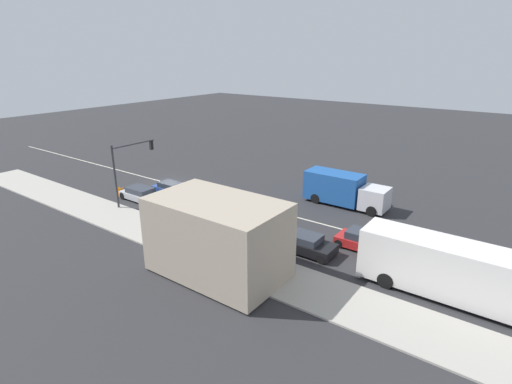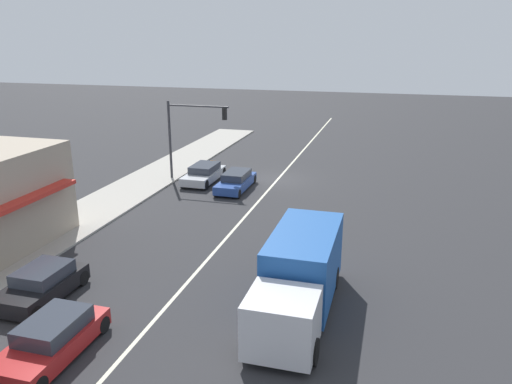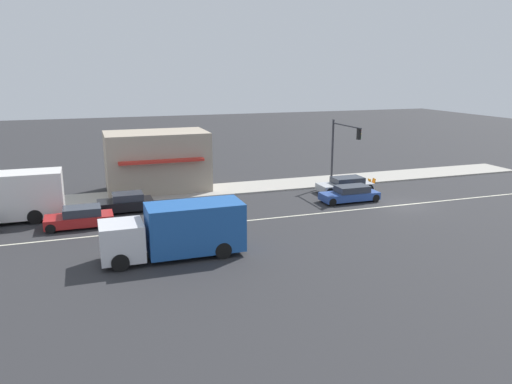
% 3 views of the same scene
% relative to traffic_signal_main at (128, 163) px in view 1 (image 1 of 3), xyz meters
% --- Properties ---
extents(ground_plane, '(160.00, 160.00, 0.00)m').
position_rel_traffic_signal_main_xyz_m(ground_plane, '(-6.12, 15.99, -3.90)').
color(ground_plane, '#2B2B2D').
extents(sidewalk_right, '(4.00, 73.00, 0.12)m').
position_rel_traffic_signal_main_xyz_m(sidewalk_right, '(2.88, 16.49, -3.84)').
color(sidewalk_right, '#A8A399').
rests_on(sidewalk_right, ground).
extents(lane_marking_center, '(0.16, 60.00, 0.01)m').
position_rel_traffic_signal_main_xyz_m(lane_marking_center, '(-6.12, -2.01, -3.90)').
color(lane_marking_center, beige).
rests_on(lane_marking_center, ground).
extents(building_corner_store, '(5.54, 8.19, 4.76)m').
position_rel_traffic_signal_main_xyz_m(building_corner_store, '(4.56, 14.48, -1.40)').
color(building_corner_store, tan).
rests_on(building_corner_store, sidewalk_right).
extents(traffic_signal_main, '(4.59, 0.34, 5.60)m').
position_rel_traffic_signal_main_xyz_m(traffic_signal_main, '(0.00, 0.00, 0.00)').
color(traffic_signal_main, '#333338').
rests_on(traffic_signal_main, sidewalk_right).
extents(pedestrian, '(0.34, 0.34, 1.72)m').
position_rel_traffic_signal_main_xyz_m(pedestrian, '(3.35, 11.15, -2.87)').
color(pedestrian, '#282D42').
rests_on(pedestrian, sidewalk_right).
extents(warning_aframe_sign, '(0.45, 0.53, 0.84)m').
position_rel_traffic_signal_main_xyz_m(warning_aframe_sign, '(-0.69, -2.70, -3.47)').
color(warning_aframe_sign, orange).
rests_on(warning_aframe_sign, ground).
extents(delivery_truck, '(2.44, 7.50, 2.87)m').
position_rel_traffic_signal_main_xyz_m(delivery_truck, '(-11.12, 15.65, -2.43)').
color(delivery_truck, silver).
rests_on(delivery_truck, ground).
extents(city_bus, '(2.56, 11.00, 3.26)m').
position_rel_traffic_signal_main_xyz_m(city_bus, '(-1.12, 27.15, -2.15)').
color(city_bus, silver).
rests_on(city_bus, ground).
extents(suv_black, '(1.89, 3.81, 1.31)m').
position_rel_traffic_signal_main_xyz_m(suv_black, '(-1.12, 17.58, -3.27)').
color(suv_black, black).
rests_on(suv_black, ground).
extents(sedan_silver, '(1.90, 4.48, 1.24)m').
position_rel_traffic_signal_main_xyz_m(sedan_silver, '(-1.12, 0.03, -3.29)').
color(sedan_silver, '#B7BABF').
rests_on(sedan_silver, ground).
extents(suv_grey, '(1.81, 4.23, 1.30)m').
position_rel_traffic_signal_main_xyz_m(suv_grey, '(-3.92, 27.57, -3.28)').
color(suv_grey, slate).
rests_on(suv_grey, ground).
extents(hatchback_red, '(1.85, 4.17, 1.31)m').
position_rel_traffic_signal_main_xyz_m(hatchback_red, '(-3.92, 20.67, -3.28)').
color(hatchback_red, '#AD1E1E').
rests_on(hatchback_red, ground).
extents(coupe_blue, '(1.75, 4.45, 1.22)m').
position_rel_traffic_signal_main_xyz_m(coupe_blue, '(-3.92, 1.20, -3.32)').
color(coupe_blue, '#284793').
rests_on(coupe_blue, ground).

